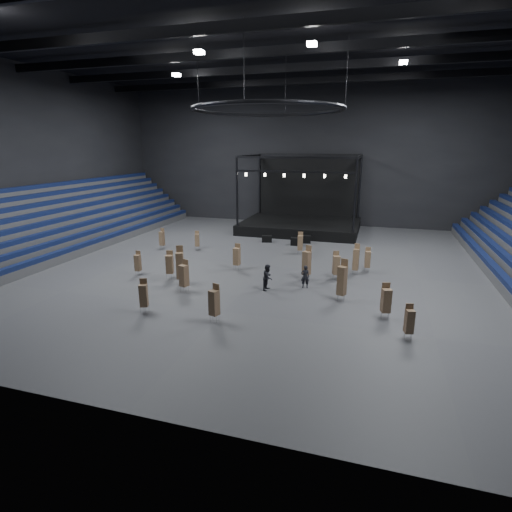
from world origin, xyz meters
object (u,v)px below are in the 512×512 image
(man_center, at_px, (305,277))
(stage, at_px, (302,219))
(flight_case_right, at_px, (305,239))
(chair_stack_5, at_px, (197,240))
(chair_stack_6, at_px, (184,275))
(chair_stack_15, at_px, (368,259))
(chair_stack_9, at_px, (356,259))
(chair_stack_7, at_px, (180,265))
(chair_stack_8, at_px, (214,302))
(chair_stack_12, at_px, (336,265))
(chair_stack_0, at_px, (409,321))
(chair_stack_1, at_px, (162,238))
(chair_stack_14, at_px, (138,262))
(chair_stack_13, at_px, (300,242))
(chair_stack_11, at_px, (307,263))
(chair_stack_4, at_px, (170,264))
(chair_stack_10, at_px, (386,300))
(crew_member, at_px, (268,277))
(flight_case_left, at_px, (267,239))
(chair_stack_2, at_px, (144,295))
(chair_stack_16, at_px, (342,280))
(flight_case_mid, at_px, (297,242))

(man_center, bearing_deg, stage, -93.72)
(stage, bearing_deg, flight_case_right, -76.21)
(stage, distance_m, chair_stack_5, 15.25)
(chair_stack_6, bearing_deg, chair_stack_15, 51.65)
(chair_stack_9, bearing_deg, chair_stack_7, -145.55)
(chair_stack_8, distance_m, chair_stack_15, 15.41)
(chair_stack_7, bearing_deg, chair_stack_12, 2.89)
(chair_stack_0, bearing_deg, flight_case_right, 98.22)
(stage, relative_size, chair_stack_8, 5.95)
(chair_stack_1, relative_size, chair_stack_8, 0.91)
(chair_stack_14, height_order, man_center, chair_stack_14)
(chair_stack_8, distance_m, chair_stack_13, 16.90)
(chair_stack_6, xyz_separation_m, man_center, (8.20, 3.37, -0.40))
(chair_stack_11, bearing_deg, chair_stack_14, -144.33)
(chair_stack_12, height_order, chair_stack_15, chair_stack_12)
(chair_stack_4, xyz_separation_m, chair_stack_10, (16.30, -2.99, -0.02))
(chair_stack_5, relative_size, chair_stack_15, 0.93)
(chair_stack_0, height_order, chair_stack_1, chair_stack_1)
(chair_stack_11, height_order, chair_stack_13, chair_stack_11)
(chair_stack_7, xyz_separation_m, crew_member, (6.71, 0.72, -0.56))
(chair_stack_0, height_order, chair_stack_11, chair_stack_11)
(chair_stack_5, xyz_separation_m, chair_stack_15, (16.77, -2.54, 0.07))
(flight_case_left, xyz_separation_m, chair_stack_4, (-4.06, -14.23, 0.86))
(chair_stack_1, relative_size, chair_stack_9, 0.83)
(chair_stack_2, distance_m, man_center, 11.64)
(chair_stack_6, distance_m, chair_stack_12, 11.83)
(flight_case_right, xyz_separation_m, chair_stack_5, (-9.95, -6.04, 0.61))
(stage, relative_size, chair_stack_2, 6.38)
(stage, height_order, chair_stack_15, stage)
(chair_stack_11, distance_m, chair_stack_15, 5.83)
(chair_stack_2, height_order, man_center, chair_stack_2)
(chair_stack_12, bearing_deg, stage, 87.76)
(chair_stack_4, xyz_separation_m, chair_stack_7, (1.39, -0.92, 0.30))
(chair_stack_12, xyz_separation_m, man_center, (-1.98, -2.66, -0.34))
(chair_stack_8, bearing_deg, chair_stack_1, 147.17)
(man_center, bearing_deg, chair_stack_16, 132.15)
(chair_stack_16, bearing_deg, chair_stack_13, 136.53)
(chair_stack_12, bearing_deg, flight_case_mid, 96.08)
(flight_case_mid, distance_m, chair_stack_15, 10.41)
(chair_stack_5, bearing_deg, crew_member, -62.74)
(flight_case_right, height_order, chair_stack_13, chair_stack_13)
(chair_stack_15, bearing_deg, chair_stack_9, -138.68)
(flight_case_mid, xyz_separation_m, chair_stack_10, (8.82, -16.71, 0.79))
(chair_stack_16, bearing_deg, crew_member, -164.13)
(flight_case_left, height_order, chair_stack_0, chair_stack_0)
(chair_stack_10, bearing_deg, chair_stack_16, 123.79)
(chair_stack_11, relative_size, man_center, 1.61)
(chair_stack_4, xyz_separation_m, chair_stack_11, (10.43, 2.78, 0.21))
(flight_case_mid, relative_size, chair_stack_16, 0.42)
(chair_stack_2, bearing_deg, chair_stack_4, 84.57)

